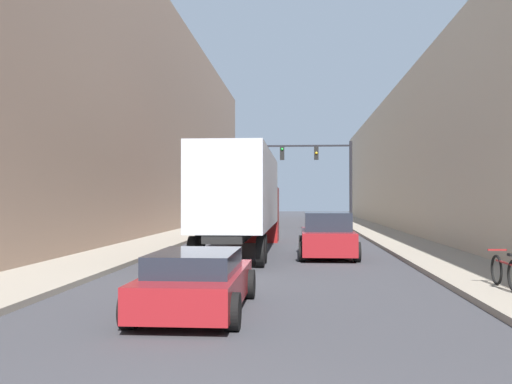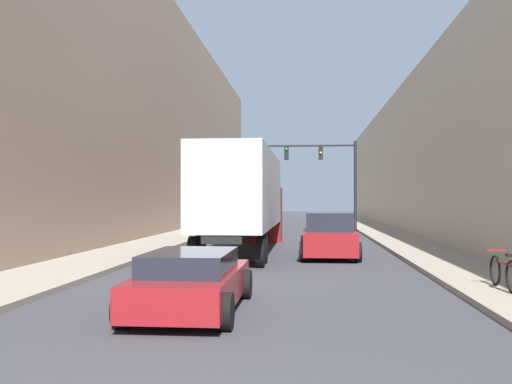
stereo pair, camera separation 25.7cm
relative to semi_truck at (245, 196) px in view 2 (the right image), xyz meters
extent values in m
cube|color=gray|center=(7.40, 10.09, -2.24)|extent=(2.83, 80.00, 0.15)
cube|color=gray|center=(-4.63, 10.09, -2.24)|extent=(2.83, 80.00, 0.15)
cube|color=beige|center=(11.81, 10.09, 2.60)|extent=(6.00, 80.00, 9.83)
cube|color=#997A66|center=(-9.05, 10.09, 5.27)|extent=(6.00, 80.00, 15.17)
cube|color=#B2B7C1|center=(0.00, -1.02, 0.26)|extent=(2.50, 11.39, 2.95)
cube|color=black|center=(0.00, -1.02, -1.36)|extent=(1.25, 11.39, 0.24)
cube|color=maroon|center=(0.00, 5.80, -0.92)|extent=(2.50, 2.25, 2.80)
cylinder|color=black|center=(-1.10, -5.52, -1.81)|extent=(0.25, 1.00, 1.00)
cylinder|color=black|center=(1.10, -5.52, -1.81)|extent=(0.25, 1.00, 1.00)
cylinder|color=black|center=(-1.10, -4.32, -1.81)|extent=(0.25, 1.00, 1.00)
cylinder|color=black|center=(1.10, -4.32, -1.81)|extent=(0.25, 1.00, 1.00)
cylinder|color=black|center=(-1.10, 5.80, -1.81)|extent=(0.25, 1.00, 1.00)
cylinder|color=black|center=(1.10, 5.80, -1.81)|extent=(0.25, 1.00, 1.00)
cube|color=maroon|center=(0.36, -12.78, -1.83)|extent=(1.76, 4.40, 0.61)
cube|color=#1E232D|center=(0.36, -13.00, -1.33)|extent=(1.55, 2.42, 0.40)
cylinder|color=black|center=(-0.52, -11.28, -1.99)|extent=(0.25, 0.64, 0.64)
cylinder|color=black|center=(1.24, -11.28, -1.99)|extent=(0.25, 0.64, 0.64)
cylinder|color=black|center=(-0.52, -14.38, -1.99)|extent=(0.25, 0.64, 0.64)
cylinder|color=black|center=(1.24, -14.38, -1.99)|extent=(0.25, 0.64, 0.64)
cube|color=maroon|center=(3.40, -1.94, -1.71)|extent=(1.90, 4.80, 0.82)
cube|color=#1E232D|center=(3.40, -2.18, -0.96)|extent=(1.67, 2.64, 0.68)
cylinder|color=black|center=(2.45, -0.24, -1.96)|extent=(0.25, 0.70, 0.70)
cylinder|color=black|center=(4.35, -0.24, -1.96)|extent=(0.25, 0.70, 0.70)
cylinder|color=black|center=(2.45, -3.74, -1.96)|extent=(0.25, 0.70, 0.70)
cylinder|color=black|center=(4.35, -3.74, -1.96)|extent=(0.25, 0.70, 0.70)
cylinder|color=black|center=(5.84, 15.26, 0.76)|extent=(0.20, 0.20, 6.16)
cube|color=black|center=(2.33, 15.26, 3.54)|extent=(7.01, 0.12, 0.12)
cube|color=black|center=(3.50, 15.26, 3.03)|extent=(0.30, 0.24, 0.90)
sphere|color=gold|center=(3.50, 15.12, 3.03)|extent=(0.18, 0.18, 0.18)
cube|color=black|center=(1.16, 15.26, 3.03)|extent=(0.30, 0.24, 0.90)
sphere|color=green|center=(1.16, 15.12, 3.31)|extent=(0.18, 0.18, 0.18)
torus|color=black|center=(7.04, -10.95, -1.80)|extent=(0.06, 0.72, 0.72)
torus|color=black|center=(7.04, -9.84, -1.80)|extent=(0.06, 0.72, 0.72)
cube|color=maroon|center=(7.04, -10.39, -1.57)|extent=(0.04, 1.11, 0.04)
cube|color=black|center=(7.04, -10.80, -1.35)|extent=(0.12, 0.20, 0.06)
cube|color=maroon|center=(7.04, -9.89, -1.32)|extent=(0.44, 0.04, 0.04)
camera|label=1|loc=(2.36, -23.84, -0.12)|focal=40.00mm
camera|label=2|loc=(2.61, -23.82, -0.12)|focal=40.00mm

